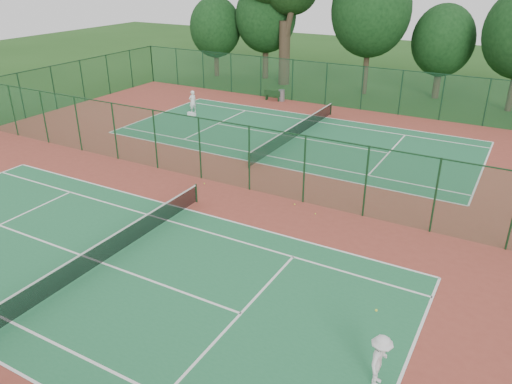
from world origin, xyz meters
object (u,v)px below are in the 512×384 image
trash_bin (282,95)px  kit_bag (192,114)px  player_far (193,102)px  player_near (380,361)px  bench (273,95)px

trash_bin → kit_bag: bearing=-118.5°
trash_bin → kit_bag: size_ratio=1.41×
player_far → kit_bag: size_ratio=2.53×
player_far → trash_bin: player_far is taller
trash_bin → kit_bag: 8.53m
player_near → trash_bin: bearing=31.6°
bench → kit_bag: (-3.32, -7.25, -0.34)m
player_near → bench: player_near is taller
player_far → bench: player_far is taller
player_far → bench: 7.47m
bench → trash_bin: bearing=16.7°
player_near → trash_bin: (-16.63, 27.10, -0.35)m
player_near → kit_bag: bearing=46.6°
player_far → trash_bin: size_ratio=1.80×
trash_bin → bench: 0.78m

